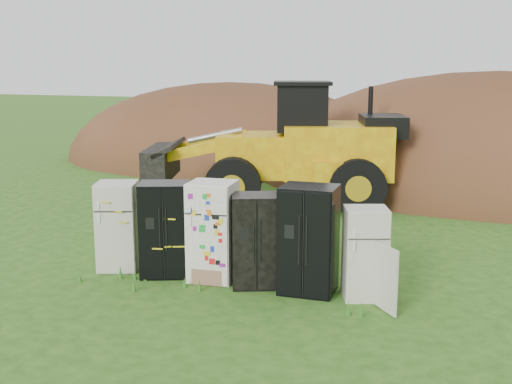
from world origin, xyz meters
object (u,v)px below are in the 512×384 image
fridge_black_side (165,229)px  fridge_dark_mid (256,240)px  fridge_black_right (309,240)px  fridge_sticker (213,231)px  fridge_leftmost (118,226)px  wheel_loader (270,144)px  fridge_open_door (365,253)px

fridge_black_side → fridge_dark_mid: bearing=-21.6°
fridge_black_side → fridge_black_right: size_ratio=0.94×
fridge_black_side → fridge_dark_mid: (1.87, 0.00, -0.05)m
fridge_sticker → fridge_black_right: fridge_black_right is taller
fridge_leftmost → fridge_dark_mid: size_ratio=1.03×
fridge_black_side → wheel_loader: (-0.05, 6.70, 0.87)m
fridge_dark_mid → fridge_open_door: 2.01m
fridge_black_right → fridge_open_door: fridge_black_right is taller
fridge_sticker → fridge_black_right: (1.89, -0.06, 0.03)m
fridge_black_right → wheel_loader: 7.36m
fridge_leftmost → fridge_sticker: size_ratio=0.93×
fridge_black_side → wheel_loader: size_ratio=0.25×
fridge_sticker → wheel_loader: bearing=93.2°
fridge_black_side → fridge_sticker: fridge_sticker is taller
fridge_black_right → wheel_loader: size_ratio=0.26×
fridge_black_side → fridge_black_right: 2.87m
fridge_sticker → fridge_open_door: bearing=-6.0°
fridge_sticker → fridge_open_door: 2.90m
fridge_sticker → wheel_loader: 6.78m
fridge_dark_mid → fridge_open_door: (2.01, 0.03, -0.05)m
fridge_dark_mid → fridge_black_right: bearing=-22.4°
fridge_leftmost → fridge_open_door: fridge_leftmost is taller
fridge_black_side → fridge_black_right: (2.87, -0.01, 0.06)m
fridge_black_right → fridge_black_side: bearing=178.1°
fridge_leftmost → fridge_sticker: (2.04, 0.03, 0.06)m
wheel_loader → fridge_leftmost: bearing=-115.4°
fridge_black_right → wheel_loader: (-2.92, 6.71, 0.81)m
wheel_loader → fridge_sticker: bearing=-98.0°
fridge_sticker → fridge_dark_mid: bearing=-9.1°
fridge_leftmost → fridge_sticker: fridge_sticker is taller
fridge_black_side → fridge_dark_mid: fridge_black_side is taller
fridge_open_door → wheel_loader: (-3.93, 6.67, 0.98)m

